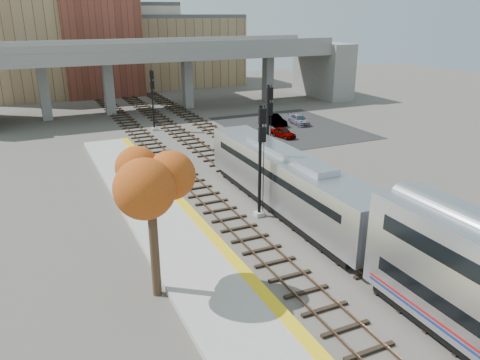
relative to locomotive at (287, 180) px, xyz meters
name	(u,v)px	position (x,y,z in m)	size (l,w,h in m)	color
ground	(330,256)	(-1.00, -6.68, -2.28)	(160.00, 160.00, 0.00)	#47423D
platform	(211,283)	(-8.25, -6.68, -2.10)	(4.50, 60.00, 0.35)	#9E9E99
yellow_strip	(245,272)	(-6.35, -6.68, -1.92)	(0.70, 60.00, 0.01)	yellow
tracks	(248,184)	(-0.07, 5.82, -2.20)	(10.70, 95.00, 0.25)	black
overpass	(172,67)	(3.92, 38.32, 3.53)	(54.00, 12.00, 9.50)	slate
buildings_far	(115,43)	(0.26, 59.89, 5.60)	(43.00, 21.00, 20.60)	#9C825A
parking_lot	(290,127)	(13.00, 21.32, -2.26)	(14.00, 18.00, 0.04)	black
locomotive	(287,180)	(0.00, 0.00, 0.00)	(3.02, 19.05, 4.10)	#A8AAB2
signal_mast_near	(260,162)	(-2.10, -0.08, 1.58)	(0.60, 0.64, 7.58)	#9E9E99
signal_mast_mid	(268,132)	(2.00, 6.52, 1.66)	(0.60, 0.64, 7.71)	#9E9E99
signal_mast_far	(153,101)	(-2.10, 26.78, 1.18)	(0.60, 0.64, 6.98)	#9E9E99
tree	(150,181)	(-10.90, -6.21, 3.67)	(3.60, 3.60, 8.01)	#382619
car_a	(283,133)	(9.85, 17.51, -1.70)	(1.28, 3.18, 1.08)	#99999E
car_b	(274,120)	(11.76, 22.99, -1.59)	(1.36, 3.91, 1.29)	#99999E
car_c	(299,120)	(14.79, 22.26, -1.68)	(1.57, 3.86, 1.12)	#99999E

